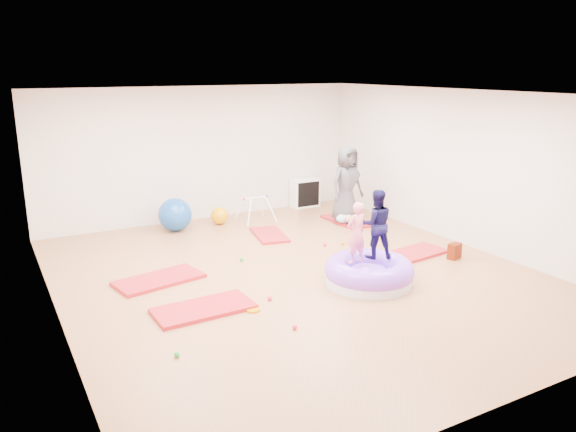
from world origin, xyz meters
TOP-DOWN VIEW (x-y plane):
  - room at (0.00, 0.00)m, footprint 7.01×8.01m
  - gym_mat_front_left at (-1.76, -0.52)m, footprint 1.35×0.70m
  - gym_mat_mid_left at (-1.98, 0.82)m, footprint 1.41×0.89m
  - gym_mat_center_back at (0.59, 2.11)m, footprint 0.75×1.17m
  - gym_mat_right at (2.29, -0.12)m, footprint 1.27×0.75m
  - gym_mat_rear_right at (2.50, 2.21)m, footprint 0.62×1.20m
  - inflatable_cushion at (0.79, -0.81)m, footprint 1.35×1.35m
  - child_pink at (0.58, -0.73)m, footprint 0.37×0.27m
  - child_navy at (0.98, -0.68)m, footprint 0.63×0.57m
  - adult_caregiver at (2.41, 2.15)m, footprint 0.83×0.60m
  - infant at (2.30, 2.00)m, footprint 0.36×0.36m
  - ball_pit_balls at (-0.37, -0.22)m, footprint 4.05×2.72m
  - exercise_ball_blue at (-0.88, 3.34)m, footprint 0.67×0.67m
  - exercise_ball_orange at (0.07, 3.36)m, footprint 0.36×0.36m
  - infant_play_gym at (0.80, 3.14)m, footprint 0.71×0.67m
  - cube_shelf at (2.40, 3.79)m, footprint 0.66×0.32m
  - balance_disc at (1.22, -0.12)m, footprint 0.32×0.32m
  - backpack at (2.74, -0.62)m, footprint 0.26×0.20m
  - yellow_toy at (-1.18, -0.85)m, footprint 0.20×0.20m

SIDE VIEW (x-z plane):
  - yellow_toy at x=-1.18m, z-range 0.00..0.03m
  - gym_mat_center_back at x=0.59m, z-range 0.00..0.04m
  - gym_mat_rear_right at x=2.50m, z-range 0.00..0.05m
  - gym_mat_right at x=2.29m, z-range 0.00..0.05m
  - gym_mat_mid_left at x=-1.98m, z-range 0.00..0.05m
  - gym_mat_front_left at x=-1.76m, z-range 0.00..0.06m
  - ball_pit_balls at x=-0.37m, z-range 0.00..0.07m
  - balance_disc at x=1.22m, z-range 0.00..0.07m
  - backpack at x=2.74m, z-range 0.00..0.27m
  - infant at x=2.30m, z-range 0.05..0.26m
  - inflatable_cushion at x=0.79m, z-range -0.05..0.38m
  - exercise_ball_orange at x=0.07m, z-range 0.00..0.36m
  - cube_shelf at x=2.40m, z-range 0.00..0.66m
  - exercise_ball_blue at x=-0.88m, z-range 0.00..0.67m
  - infant_play_gym at x=0.80m, z-range 0.09..0.63m
  - adult_caregiver at x=2.41m, z-range 0.05..1.63m
  - child_pink at x=0.58m, z-range 0.39..1.32m
  - child_navy at x=0.98m, z-range 0.39..1.46m
  - room at x=0.00m, z-range 0.00..2.80m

